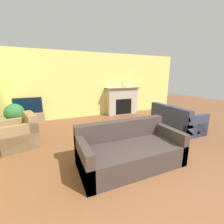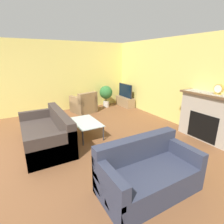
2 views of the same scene
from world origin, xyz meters
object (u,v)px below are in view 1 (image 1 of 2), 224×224
armchair_by_window (20,135)px  potted_plant (15,114)px  tv (28,106)px  couch_sectional (129,150)px  mantel_clock (124,84)px  couch_loveseat (175,121)px  coffee_table (108,130)px

armchair_by_window → potted_plant: potted_plant is taller
tv → couch_sectional: size_ratio=0.46×
couch_sectional → mantel_clock: mantel_clock is taller
tv → armchair_by_window: (-0.04, -1.90, -0.40)m
tv → couch_sectional: 4.24m
couch_sectional → couch_loveseat: 2.65m
tv → potted_plant: bearing=-110.8°
armchair_by_window → potted_plant: 1.18m
tv → mantel_clock: (3.93, 0.05, 0.66)m
coffee_table → potted_plant: (-2.35, 1.85, 0.23)m
tv → mantel_clock: bearing=0.7°
tv → couch_loveseat: (4.48, -2.54, -0.41)m
tv → coffee_table: size_ratio=0.85×
couch_sectional → potted_plant: size_ratio=2.18×
tv → couch_sectional: bearing=-60.4°
tv → potted_plant: tv is taller
couch_loveseat → potted_plant: (-4.78, 1.75, 0.31)m
couch_loveseat → mantel_clock: size_ratio=6.36×
couch_sectional → potted_plant: (-2.39, 2.87, 0.32)m
mantel_clock → couch_sectional: bearing=-116.4°
tv → potted_plant: 0.86m
tv → couch_loveseat: 5.17m
armchair_by_window → coffee_table: size_ratio=0.90×
couch_sectional → coffee_table: (-0.04, 1.02, 0.09)m
tv → mantel_clock: size_ratio=3.74×
couch_loveseat → potted_plant: size_ratio=1.71×
potted_plant → armchair_by_window: bearing=-76.9°
potted_plant → mantel_clock: bearing=11.3°
couch_loveseat → mantel_clock: bearing=12.0°
couch_loveseat → mantel_clock: 2.86m
armchair_by_window → mantel_clock: 4.55m
mantel_clock → coffee_table: bearing=-125.0°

